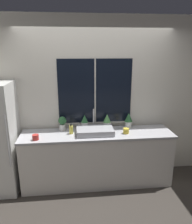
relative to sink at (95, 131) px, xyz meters
The scene contains 12 objects.
ground_plane 0.97m from the sink, 81.63° to the right, with size 14.00×14.00×0.00m, color #38332D.
wall_back 0.56m from the sink, 83.90° to the left, with size 8.00×0.09×2.70m.
wall_right 2.61m from the sink, 28.58° to the left, with size 0.06×7.00×2.70m.
counter 0.49m from the sink, 21.18° to the left, with size 2.42×0.59×0.89m.
sink is the anchor object (origin of this frame).
potted_plant_far_left 0.57m from the sink, 156.34° to the left, with size 0.13×0.13×0.23m.
potted_plant_center_left 0.28m from the sink, 123.40° to the left, with size 0.11×0.11×0.24m.
potted_plant_center_right 0.33m from the sink, 44.66° to the left, with size 0.13×0.13×0.25m.
potted_plant_far_right 0.65m from the sink, 20.66° to the left, with size 0.14×0.14×0.25m.
soap_bottle 0.38m from the sink, behind, with size 0.06×0.06×0.17m.
mug_red 0.91m from the sink, behind, with size 0.09×0.09×0.08m.
mug_yellow 0.49m from the sink, ahead, with size 0.09×0.09×0.08m.
Camera 1 is at (-0.37, -2.95, 2.18)m, focal length 35.00 mm.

